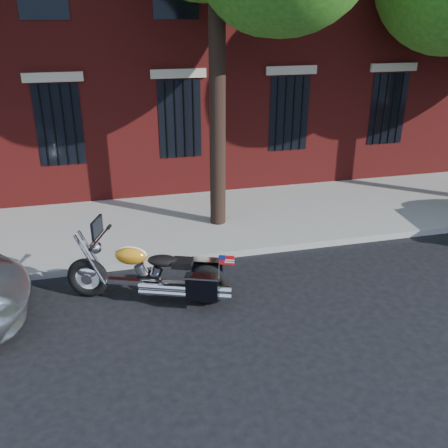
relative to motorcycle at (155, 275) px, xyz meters
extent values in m
plane|color=black|center=(1.33, 0.01, -0.52)|extent=(120.00, 120.00, 0.00)
cube|color=gray|center=(1.33, 1.39, -0.45)|extent=(40.00, 0.16, 0.15)
cube|color=gray|center=(1.33, 3.27, -0.45)|extent=(40.00, 3.60, 0.15)
cube|color=black|center=(1.33, 5.12, 1.68)|extent=(1.10, 0.14, 2.00)
cube|color=#B2A893|center=(1.33, 5.09, 2.83)|extent=(1.40, 0.20, 0.22)
cylinder|color=black|center=(1.33, 5.04, 1.68)|extent=(0.04, 0.04, 2.00)
cylinder|color=black|center=(1.83, 2.91, 1.98)|extent=(0.36, 0.36, 5.00)
torus|color=black|center=(-1.16, 0.45, -0.14)|extent=(0.78, 0.43, 0.77)
torus|color=black|center=(0.87, -0.33, -0.14)|extent=(0.78, 0.43, 0.77)
cylinder|color=white|center=(-1.16, 0.45, -0.14)|extent=(0.56, 0.27, 0.57)
cylinder|color=white|center=(0.87, -0.33, -0.14)|extent=(0.56, 0.27, 0.57)
ellipsoid|color=white|center=(-1.16, 0.45, -0.02)|extent=(0.43, 0.28, 0.22)
ellipsoid|color=orange|center=(0.87, -0.33, 0.00)|extent=(0.43, 0.29, 0.22)
cube|color=white|center=(-0.14, 0.06, -0.16)|extent=(1.64, 0.72, 0.09)
cylinder|color=white|center=(-0.09, 0.04, -0.18)|extent=(0.42, 0.32, 0.37)
cylinder|color=white|center=(0.37, -0.35, -0.17)|extent=(1.37, 0.60, 0.10)
ellipsoid|color=orange|center=(-0.38, 0.15, 0.37)|extent=(0.64, 0.51, 0.33)
ellipsoid|color=black|center=(0.16, -0.05, 0.30)|extent=(0.63, 0.50, 0.18)
cube|color=black|center=(0.95, -0.04, -0.01)|extent=(0.58, 0.37, 0.43)
cube|color=black|center=(0.73, -0.59, -0.01)|extent=(0.58, 0.37, 0.43)
cylinder|color=white|center=(-0.86, 0.33, 0.69)|extent=(0.36, 0.85, 0.04)
sphere|color=white|center=(-0.97, 0.37, 0.48)|extent=(0.30, 0.30, 0.23)
cube|color=black|center=(-0.90, 0.35, 0.87)|extent=(0.21, 0.44, 0.32)
cube|color=red|center=(1.11, -0.78, 0.56)|extent=(0.24, 0.11, 0.16)
camera|label=1|loc=(-0.65, -7.76, 4.33)|focal=40.00mm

